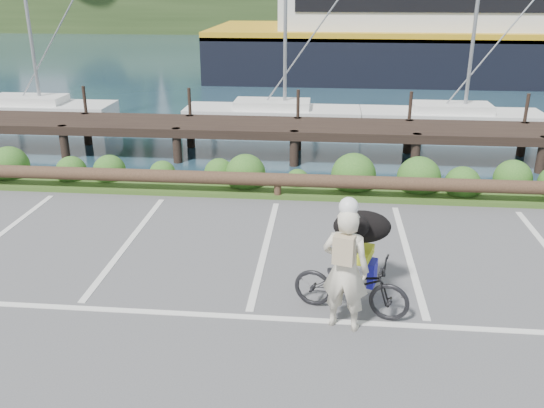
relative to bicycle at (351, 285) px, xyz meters
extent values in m
plane|color=#4D4D4F|center=(-1.49, 0.10, -0.45)|extent=(72.00, 72.00, 0.00)
plane|color=#1A313F|center=(-1.49, 48.10, -1.65)|extent=(160.00, 160.00, 0.00)
cube|color=#3D5B21|center=(-1.49, 5.40, -0.40)|extent=(34.00, 1.60, 0.10)
imported|color=black|center=(0.00, 0.00, 0.00)|extent=(1.83, 1.05, 0.91)
imported|color=beige|center=(-0.11, -0.39, 0.45)|extent=(0.75, 0.60, 1.81)
ellipsoid|color=black|center=(0.15, 0.53, 0.70)|extent=(0.64, 0.95, 0.50)
camera|label=1|loc=(-0.44, -7.51, 4.13)|focal=38.00mm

